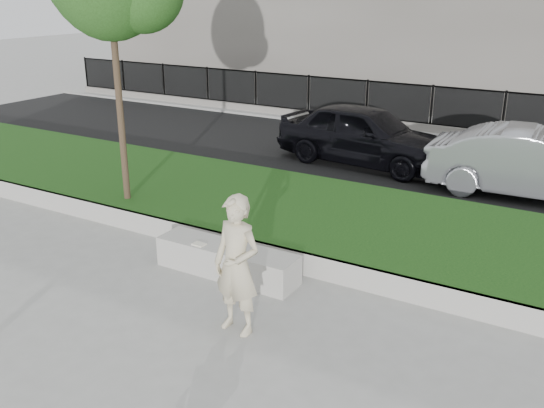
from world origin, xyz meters
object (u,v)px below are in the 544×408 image
Objects in this scene: book at (199,244)px; car_dark at (365,134)px; man at (237,266)px; stone_bench at (227,260)px; car_silver at (535,164)px.

car_dark is at bearing 93.61° from book.
book is 0.04× the size of car_dark.
car_dark is (-0.16, 7.44, 0.32)m from book.
man is at bearing -162.64° from car_dark.
stone_bench is at bearing 25.93° from book.
car_silver is (2.60, 8.02, -0.18)m from man.
car_silver is at bearing 60.95° from stone_bench.
stone_bench is 0.54× the size of car_silver.
stone_bench is 1.26× the size of man.
book is 0.05× the size of car_silver.
stone_bench is 11.76× the size of book.
car_dark reaches higher than stone_bench.
car_dark is at bearing 94.60° from stone_bench.
car_silver is at bearing 61.33° from book.
car_silver is at bearing 76.78° from man.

